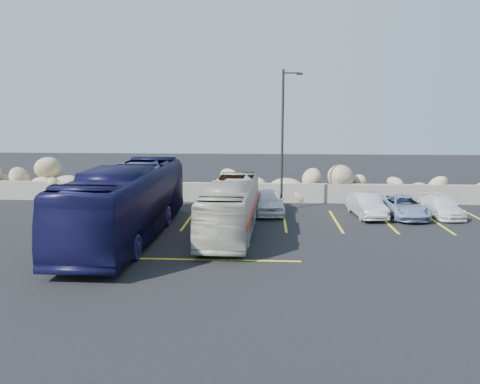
# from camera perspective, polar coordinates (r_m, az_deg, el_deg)

# --- Properties ---
(ground) EXTENTS (90.00, 90.00, 0.00)m
(ground) POSITION_cam_1_polar(r_m,az_deg,el_deg) (18.25, -2.01, -8.50)
(ground) COLOR black
(ground) RESTS_ON ground
(seawall) EXTENTS (60.00, 0.40, 1.20)m
(seawall) POSITION_cam_1_polar(r_m,az_deg,el_deg) (29.73, 0.10, -0.06)
(seawall) COLOR gray
(seawall) RESTS_ON ground
(riprap_pile) EXTENTS (54.00, 2.80, 2.60)m
(riprap_pile) POSITION_cam_1_polar(r_m,az_deg,el_deg) (30.81, 0.22, 1.62)
(riprap_pile) COLOR #9B8B65
(riprap_pile) RESTS_ON ground
(parking_lines) EXTENTS (18.16, 9.36, 0.01)m
(parking_lines) POSITION_cam_1_polar(r_m,az_deg,el_deg) (23.72, 10.53, -4.29)
(parking_lines) COLOR yellow
(parking_lines) RESTS_ON ground
(lamppost) EXTENTS (1.14, 0.18, 8.00)m
(lamppost) POSITION_cam_1_polar(r_m,az_deg,el_deg) (26.79, 5.30, 6.76)
(lamppost) COLOR #292724
(lamppost) RESTS_ON ground
(vintage_bus) EXTENTS (2.41, 9.04, 2.50)m
(vintage_bus) POSITION_cam_1_polar(r_m,az_deg,el_deg) (22.07, -1.12, -1.87)
(vintage_bus) COLOR #B9B7A7
(vintage_bus) RESTS_ON ground
(tour_coach) EXTENTS (2.95, 11.98, 3.33)m
(tour_coach) POSITION_cam_1_polar(r_m,az_deg,el_deg) (21.76, -13.56, -1.22)
(tour_coach) COLOR #111038
(tour_coach) RESTS_ON ground
(car_a) EXTENTS (1.84, 4.12, 1.38)m
(car_a) POSITION_cam_1_polar(r_m,az_deg,el_deg) (26.51, 3.53, -1.12)
(car_a) COLOR white
(car_a) RESTS_ON ground
(car_b) EXTENTS (1.71, 3.94, 1.26)m
(car_b) POSITION_cam_1_polar(r_m,az_deg,el_deg) (26.57, 15.15, -1.55)
(car_b) COLOR silver
(car_b) RESTS_ON ground
(car_c) EXTENTS (1.73, 3.81, 1.08)m
(car_c) POSITION_cam_1_polar(r_m,az_deg,el_deg) (28.01, 23.33, -1.63)
(car_c) COLOR white
(car_c) RESTS_ON ground
(car_d) EXTENTS (2.12, 4.24, 1.15)m
(car_d) POSITION_cam_1_polar(r_m,az_deg,el_deg) (27.06, 19.34, -1.68)
(car_d) COLOR #8498BB
(car_d) RESTS_ON ground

